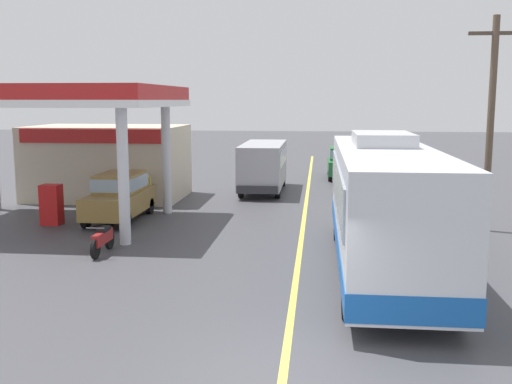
{
  "coord_description": "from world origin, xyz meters",
  "views": [
    {
      "loc": [
        0.54,
        -9.31,
        4.6
      ],
      "look_at": [
        -1.5,
        10.0,
        1.6
      ],
      "focal_mm": 41.95,
      "sensor_mm": 36.0,
      "label": 1
    }
  ],
  "objects": [
    {
      "name": "ground",
      "position": [
        0.0,
        20.0,
        0.0
      ],
      "size": [
        120.0,
        120.0,
        0.0
      ],
      "primitive_type": "plane",
      "color": "#424247"
    },
    {
      "name": "utility_pole_roadside",
      "position": [
        6.43,
        12.21,
        3.89
      ],
      "size": [
        1.8,
        0.24,
        7.43
      ],
      "color": "brown",
      "rests_on": "ground"
    },
    {
      "name": "gas_station_roadside",
      "position": [
        -9.32,
        15.81,
        2.63
      ],
      "size": [
        9.1,
        11.95,
        5.1
      ],
      "color": "#B21E1E",
      "rests_on": "ground"
    },
    {
      "name": "pedestrian_by_shop",
      "position": [
        -7.72,
        12.62,
        0.93
      ],
      "size": [
        0.55,
        0.22,
        1.66
      ],
      "color": "#33333F",
      "rests_on": "ground"
    },
    {
      "name": "car_trailing_behind_bus",
      "position": [
        1.94,
        26.34,
        1.01
      ],
      "size": [
        1.7,
        4.2,
        1.82
      ],
      "color": "#1E602D",
      "rests_on": "ground"
    },
    {
      "name": "coach_bus_main",
      "position": [
        2.33,
        6.9,
        1.72
      ],
      "size": [
        2.6,
        11.04,
        3.69
      ],
      "color": "silver",
      "rests_on": "ground"
    },
    {
      "name": "lane_divider_stripe",
      "position": [
        0.0,
        15.0,
        0.0
      ],
      "size": [
        0.16,
        50.0,
        0.01
      ],
      "primitive_type": "cube",
      "color": "#D8CC4C",
      "rests_on": "ground"
    },
    {
      "name": "minibus_opposing_lane",
      "position": [
        -2.24,
        20.51,
        1.47
      ],
      "size": [
        2.04,
        6.13,
        2.44
      ],
      "color": "#A5A5AD",
      "rests_on": "ground"
    },
    {
      "name": "car_at_pump",
      "position": [
        -7.05,
        12.68,
        1.01
      ],
      "size": [
        1.7,
        4.2,
        1.82
      ],
      "color": "olive",
      "rests_on": "ground"
    },
    {
      "name": "pedestrian_near_pump",
      "position": [
        -6.82,
        15.26,
        0.93
      ],
      "size": [
        0.55,
        0.22,
        1.66
      ],
      "color": "#33333F",
      "rests_on": "ground"
    },
    {
      "name": "motorcycle_parked_forecourt",
      "position": [
        -5.91,
        7.68,
        0.44
      ],
      "size": [
        0.55,
        1.8,
        0.92
      ],
      "color": "black",
      "rests_on": "ground"
    }
  ]
}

